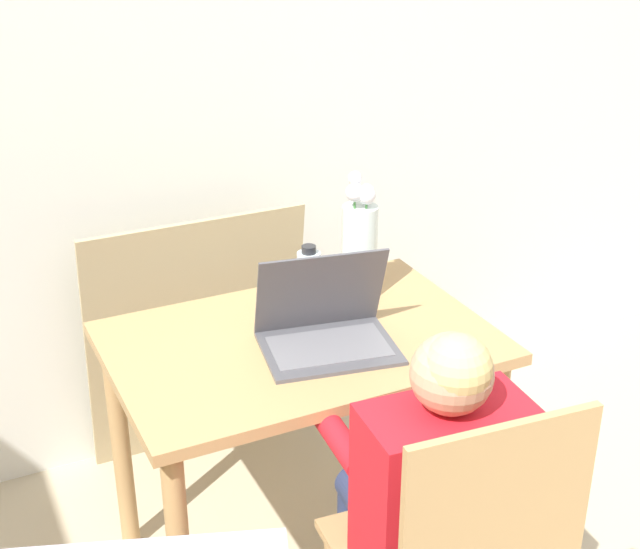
{
  "coord_description": "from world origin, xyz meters",
  "views": [
    {
      "loc": [
        -0.65,
        -0.27,
        1.76
      ],
      "look_at": [
        0.18,
        1.45,
        0.88
      ],
      "focal_mm": 50.0,
      "sensor_mm": 36.0,
      "label": 1
    }
  ],
  "objects_px": {
    "person_seated": "(430,478)",
    "flower_vase": "(360,244)",
    "laptop": "(325,324)",
    "water_bottle": "(309,283)"
  },
  "relations": [
    {
      "from": "laptop",
      "to": "water_bottle",
      "type": "distance_m",
      "value": 0.17
    },
    {
      "from": "water_bottle",
      "to": "laptop",
      "type": "bearing_deg",
      "value": -101.2
    },
    {
      "from": "flower_vase",
      "to": "person_seated",
      "type": "bearing_deg",
      "value": -105.55
    },
    {
      "from": "person_seated",
      "to": "flower_vase",
      "type": "height_order",
      "value": "flower_vase"
    },
    {
      "from": "laptop",
      "to": "water_bottle",
      "type": "bearing_deg",
      "value": 88.97
    },
    {
      "from": "person_seated",
      "to": "flower_vase",
      "type": "relative_size",
      "value": 2.83
    },
    {
      "from": "laptop",
      "to": "flower_vase",
      "type": "relative_size",
      "value": 1.02
    },
    {
      "from": "laptop",
      "to": "flower_vase",
      "type": "bearing_deg",
      "value": 55.15
    },
    {
      "from": "person_seated",
      "to": "laptop",
      "type": "bearing_deg",
      "value": -83.74
    },
    {
      "from": "person_seated",
      "to": "laptop",
      "type": "distance_m",
      "value": 0.49
    }
  ]
}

